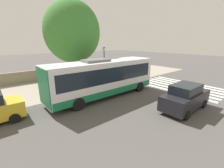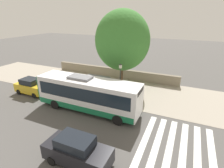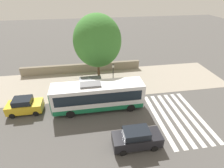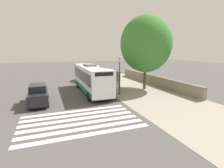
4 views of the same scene
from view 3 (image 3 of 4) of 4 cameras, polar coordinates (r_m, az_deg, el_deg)
ground_plane at (r=23.41m, az=-9.28°, el=-5.31°), size 120.00×120.00×0.00m
sidewalk_plaza at (r=27.20m, az=-9.48°, el=0.20°), size 9.00×44.00×0.02m
crosswalk_stripes at (r=21.94m, az=20.63°, el=-9.96°), size 9.00×5.25×0.01m
stone_wall at (r=30.46m, az=-9.73°, el=5.18°), size 0.60×20.00×1.46m
bus at (r=20.80m, az=-4.60°, el=-3.80°), size 2.70×10.71×3.58m
bus_shelter at (r=23.42m, az=-7.05°, el=0.89°), size 1.65×2.88×2.50m
pedestrian at (r=23.29m, az=6.06°, el=-2.52°), size 0.34×0.22×1.58m
bench at (r=25.21m, az=-13.65°, el=-1.67°), size 0.40×1.80×0.88m
street_lamp_near at (r=23.12m, az=0.37°, el=2.43°), size 0.28×0.28×4.50m
shade_tree at (r=25.74m, az=-4.80°, el=13.80°), size 6.88×6.88×9.98m
parked_car_behind_bus at (r=23.07m, az=-26.64°, el=-6.33°), size 2.00×3.97×1.95m
parked_car_far_lane at (r=17.12m, az=8.06°, el=-17.12°), size 1.94×4.56×2.00m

